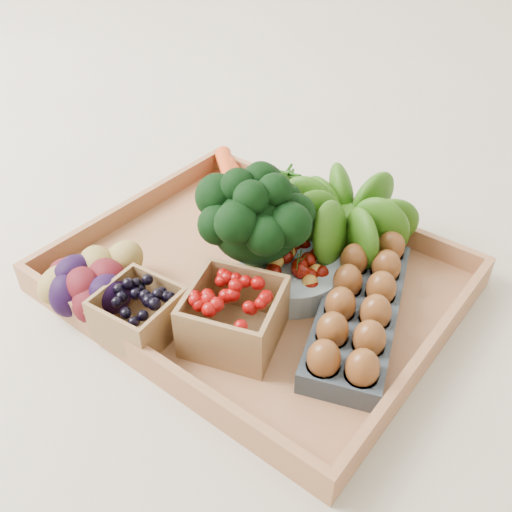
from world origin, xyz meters
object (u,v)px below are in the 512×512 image
Objects in this scene: broccoli at (256,242)px; egg_carton at (359,312)px; cherry_bowl at (292,274)px; tray at (256,283)px.

broccoli reaches higher than egg_carton.
broccoli reaches higher than cherry_bowl.
tray is 3.64× the size of cherry_bowl.
broccoli is (-0.00, 0.00, 0.07)m from tray.
egg_carton is (0.16, 0.02, 0.02)m from tray.
tray is 3.28× the size of broccoli.
cherry_bowl is 0.52× the size of egg_carton.
cherry_bowl is (0.05, 0.02, 0.03)m from tray.
cherry_bowl is at bearing 27.12° from tray.
egg_carton reaches higher than tray.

